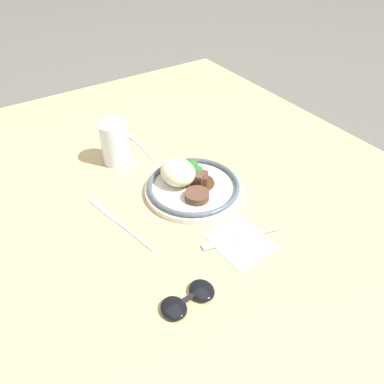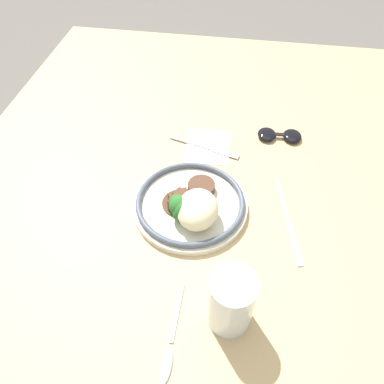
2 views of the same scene
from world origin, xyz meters
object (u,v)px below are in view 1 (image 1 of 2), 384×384
(plate, at_px, (190,182))
(knife, at_px, (117,221))
(fork, at_px, (234,240))
(juice_glass, at_px, (115,145))
(spoon, at_px, (134,140))
(sunglasses, at_px, (188,299))

(plate, xyz_separation_m, knife, (-0.01, 0.20, -0.02))
(plate, xyz_separation_m, fork, (-0.20, 0.02, -0.02))
(plate, height_order, knife, plate)
(juice_glass, bearing_deg, spoon, -50.58)
(knife, xyz_separation_m, sunglasses, (-0.26, -0.02, 0.01))
(spoon, bearing_deg, sunglasses, 163.41)
(juice_glass, bearing_deg, sunglasses, 170.33)
(fork, height_order, sunglasses, sunglasses)
(plate, xyz_separation_m, spoon, (0.28, 0.01, -0.02))
(knife, relative_size, spoon, 1.35)
(fork, bearing_deg, knife, -31.34)
(knife, xyz_separation_m, spoon, (0.29, -0.19, 0.00))
(juice_glass, xyz_separation_m, knife, (-0.22, 0.10, -0.05))
(fork, relative_size, knife, 0.78)
(fork, xyz_separation_m, knife, (0.19, 0.18, -0.00))
(juice_glass, height_order, sunglasses, juice_glass)
(sunglasses, bearing_deg, juice_glass, -12.74)
(knife, height_order, sunglasses, sunglasses)
(knife, height_order, spoon, spoon)
(sunglasses, bearing_deg, plate, -36.97)
(knife, distance_m, spoon, 0.35)
(knife, bearing_deg, sunglasses, 172.19)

